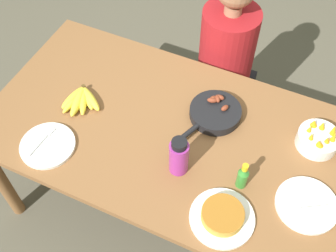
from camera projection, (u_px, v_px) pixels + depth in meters
name	position (u px, v px, depth m)	size (l,w,h in m)	color
ground_plane	(168.00, 203.00, 2.55)	(14.00, 14.00, 0.00)	#565142
dining_table	(168.00, 141.00, 2.02)	(1.71, 0.94, 0.75)	brown
banana_bunch	(81.00, 99.00, 2.03)	(0.20, 0.20, 0.04)	yellow
skillet	(215.00, 113.00, 1.97)	(0.24, 0.36, 0.08)	black
frittata_plate_center	(222.00, 216.00, 1.66)	(0.26, 0.26, 0.06)	silver
empty_plate_near_front	(307.00, 205.00, 1.71)	(0.26, 0.26, 0.02)	silver
empty_plate_far_left	(48.00, 145.00, 1.88)	(0.25, 0.25, 0.02)	silver
fruit_bowl_mango	(318.00, 139.00, 1.86)	(0.19, 0.19, 0.12)	silver
water_bottle	(179.00, 156.00, 1.75)	(0.08, 0.08, 0.20)	#992D89
hot_sauce_bottle	(243.00, 176.00, 1.72)	(0.05, 0.05, 0.15)	#337F2D
person_figure	(224.00, 72.00, 2.51)	(0.34, 0.34, 1.19)	black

